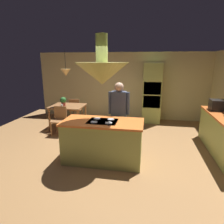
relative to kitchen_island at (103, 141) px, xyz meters
The scene contains 13 objects.
ground 0.51m from the kitchen_island, 90.00° to the left, with size 8.16×8.16×0.00m, color #9E7042.
wall_back 3.74m from the kitchen_island, 90.00° to the left, with size 6.80×0.10×2.55m, color beige.
kitchen_island is the anchor object (origin of this frame).
oven_tower 3.48m from the kitchen_island, 71.26° to the left, with size 0.66×0.62×2.16m.
dining_table 2.71m from the kitchen_island, 128.99° to the left, with size 1.10×0.93×0.76m.
person_at_island 0.91m from the kitchen_island, 70.05° to the left, with size 0.53×0.23×1.72m.
range_hood 1.52m from the kitchen_island, 90.00° to the left, with size 1.10×1.10×1.00m.
pendant_light_over_table 3.04m from the kitchen_island, 128.99° to the left, with size 0.32×0.32×0.82m.
chair_facing_island 2.21m from the kitchen_island, 140.26° to the left, with size 0.40×0.40×0.87m.
chair_by_back_wall 3.26m from the kitchen_island, 121.39° to the left, with size 0.40×0.40×0.87m.
potted_plant_on_table 2.76m from the kitchen_island, 131.86° to the left, with size 0.20×0.20×0.30m.
cup_on_table 2.62m from the kitchen_island, 134.02° to the left, with size 0.07×0.07×0.09m, color white.
microwave_on_counter 3.28m from the kitchen_island, 28.39° to the left, with size 0.46×0.36×0.28m, color #232326.
Camera 1 is at (0.94, -4.20, 2.21)m, focal length 31.45 mm.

